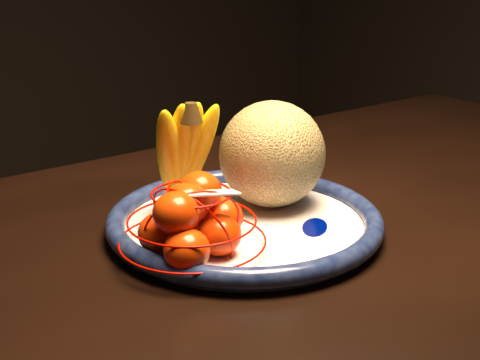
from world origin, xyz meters
TOP-DOWN VIEW (x-y plane):
  - dining_table at (-0.00, -0.07)m, footprint 1.56×0.94m
  - fruit_bowl at (-0.15, -0.01)m, footprint 0.36×0.36m
  - cantaloupe at (-0.08, 0.02)m, footprint 0.15×0.15m
  - banana_bunch at (-0.20, 0.07)m, footprint 0.11×0.11m
  - mandarin_bag at (-0.25, -0.04)m, footprint 0.23×0.23m
  - price_tag at (-0.25, -0.06)m, footprint 0.08×0.04m

SIDE VIEW (x-z plane):
  - dining_table at x=0.00m, z-range 0.31..1.08m
  - fruit_bowl at x=-0.15m, z-range 0.77..0.81m
  - mandarin_bag at x=-0.25m, z-range 0.77..0.88m
  - cantaloupe at x=-0.08m, z-range 0.79..0.94m
  - price_tag at x=-0.25m, z-range 0.86..0.87m
  - banana_bunch at x=-0.20m, z-range 0.79..0.96m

